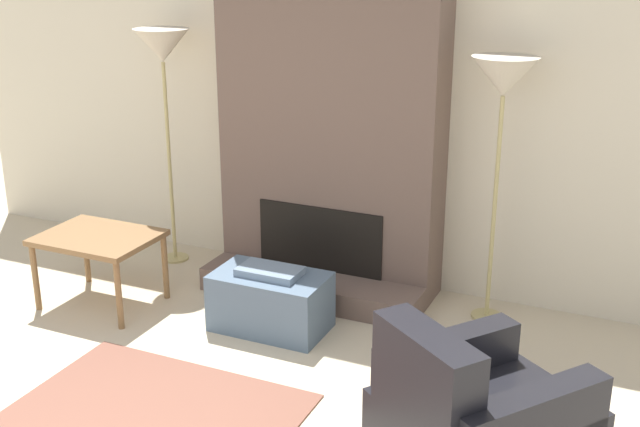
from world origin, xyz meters
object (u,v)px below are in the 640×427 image
floor_lamp_left (162,53)px  floor_lamp_right (504,85)px  armchair (473,426)px  side_table (98,243)px  ottoman (271,301)px

floor_lamp_left → floor_lamp_right: floor_lamp_left is taller
armchair → floor_lamp_left: floor_lamp_left is taller
armchair → floor_lamp_right: bearing=-42.6°
side_table → floor_lamp_left: 1.56m
side_table → ottoman: bearing=6.8°
ottoman → side_table: side_table is taller
side_table → floor_lamp_left: bearing=90.5°
floor_lamp_left → armchair: bearing=-30.8°
armchair → floor_lamp_right: floor_lamp_right is taller
floor_lamp_right → side_table: bearing=-160.3°
floor_lamp_right → armchair: bearing=-79.5°
ottoman → floor_lamp_left: floor_lamp_left is taller
armchair → floor_lamp_left: 3.76m
side_table → floor_lamp_right: size_ratio=0.44×
armchair → side_table: 3.09m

